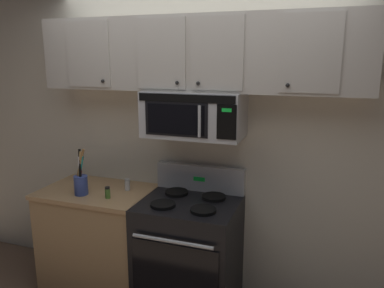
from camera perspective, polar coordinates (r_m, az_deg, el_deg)
The scene contains 8 objects.
back_wall at distance 3.15m, azimuth 1.80°, elevation 1.16°, with size 5.20×0.10×2.70m, color silver.
stove_range at distance 3.14m, azimuth -0.41°, elevation -16.18°, with size 0.76×0.69×1.12m.
over_range_microwave at distance 2.88m, azimuth 0.33°, elevation 4.59°, with size 0.76×0.43×0.35m.
upper_cabinets at distance 2.88m, azimuth 0.55°, elevation 13.57°, with size 2.50×0.36×0.55m.
counter_segment at distance 3.49m, azimuth -13.87°, elevation -13.69°, with size 0.93×0.65×0.90m.
utensil_crock_blue at distance 3.20m, azimuth -16.60°, elevation -5.50°, with size 0.11×0.11×0.39m.
salt_shaker at distance 3.23m, azimuth -9.83°, elevation -6.11°, with size 0.04×0.04×0.10m.
spice_jar at distance 3.08m, azimuth -12.74°, elevation -7.24°, with size 0.04×0.04×0.09m.
Camera 1 is at (0.92, -2.15, 2.00)m, focal length 34.98 mm.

